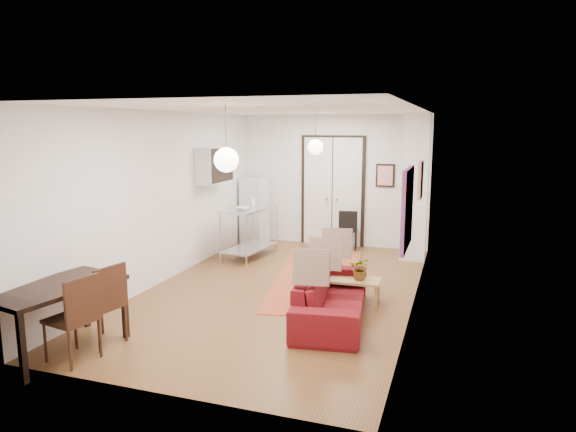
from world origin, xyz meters
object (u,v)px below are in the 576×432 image
(dining_table, at_px, (56,293))
(dining_chair_near, at_px, (104,295))
(coffee_table, at_px, (354,282))
(black_side_chair, at_px, (349,226))
(sofa, at_px, (332,295))
(dining_chair_far, at_px, (77,308))
(fridge, at_px, (255,210))
(kitchen_counter, at_px, (250,224))

(dining_table, distance_m, dining_chair_near, 0.57)
(coffee_table, bearing_deg, black_side_chair, 103.01)
(sofa, height_order, dining_chair_far, dining_chair_far)
(black_side_chair, bearing_deg, fridge, -6.85)
(dining_chair_far, bearing_deg, kitchen_counter, -169.79)
(sofa, xyz_separation_m, dining_chair_far, (-2.50, -2.12, 0.26))
(sofa, height_order, coffee_table, sofa)
(fridge, bearing_deg, dining_chair_near, -80.42)
(dining_chair_near, xyz_separation_m, dining_chair_far, (0.00, -0.48, 0.00))
(sofa, relative_size, kitchen_counter, 1.58)
(fridge, distance_m, dining_chair_far, 6.21)
(dining_chair_near, height_order, dining_chair_far, same)
(kitchen_counter, bearing_deg, dining_chair_far, -83.32)
(kitchen_counter, height_order, black_side_chair, kitchen_counter)
(dining_chair_far, bearing_deg, dining_chair_near, -168.47)
(dining_chair_far, bearing_deg, coffee_table, 148.74)
(dining_chair_far, bearing_deg, black_side_chair, 174.97)
(fridge, bearing_deg, sofa, -49.01)
(kitchen_counter, height_order, fridge, fridge)
(sofa, height_order, black_side_chair, black_side_chair)
(coffee_table, xyz_separation_m, black_side_chair, (-0.79, 3.41, 0.20))
(sofa, relative_size, coffee_table, 2.71)
(kitchen_counter, bearing_deg, sofa, -41.02)
(sofa, bearing_deg, dining_chair_far, 122.26)
(coffee_table, bearing_deg, dining_chair_near, -138.02)
(sofa, distance_m, coffee_table, 0.77)
(fridge, relative_size, dining_chair_far, 1.46)
(kitchen_counter, relative_size, black_side_chair, 1.64)
(kitchen_counter, height_order, dining_chair_far, kitchen_counter)
(fridge, xyz_separation_m, dining_table, (0.00, -6.17, -0.01))
(fridge, height_order, dining_chair_near, fridge)
(dining_chair_near, relative_size, black_side_chair, 1.17)
(dining_chair_far, xyz_separation_m, black_side_chair, (1.87, 6.28, -0.08))
(sofa, distance_m, dining_table, 3.53)
(coffee_table, height_order, dining_chair_near, dining_chair_near)
(dining_chair_far, bearing_deg, dining_table, -83.14)
(dining_chair_near, bearing_deg, black_side_chair, 173.69)
(fridge, height_order, dining_table, fridge)
(dining_table, height_order, dining_chair_far, dining_chair_far)
(coffee_table, relative_size, dining_chair_far, 0.82)
(sofa, height_order, fridge, fridge)
(sofa, distance_m, dining_chair_far, 3.28)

